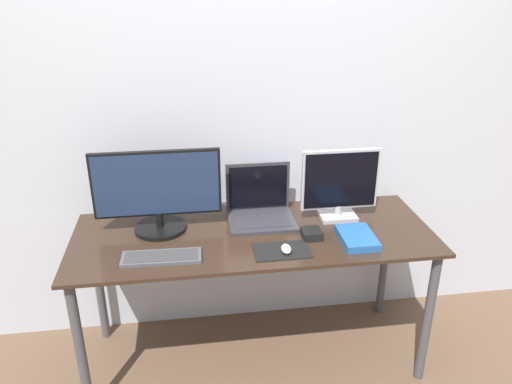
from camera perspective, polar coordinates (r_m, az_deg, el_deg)
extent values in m
cube|color=silver|center=(2.60, -1.50, 9.23)|extent=(7.00, 0.05, 2.50)
cube|color=#332319|center=(2.42, -0.26, -4.90)|extent=(1.73, 0.66, 0.02)
cylinder|color=#47474C|center=(2.44, -19.42, -16.84)|extent=(0.05, 0.05, 0.73)
cylinder|color=#47474C|center=(2.63, 19.04, -13.51)|extent=(0.05, 0.05, 0.73)
cylinder|color=#47474C|center=(2.88, -17.55, -9.73)|extent=(0.05, 0.05, 0.73)
cylinder|color=#47474C|center=(3.04, 14.51, -7.43)|extent=(0.05, 0.05, 0.73)
cylinder|color=black|center=(2.48, -10.86, -4.03)|extent=(0.25, 0.25, 0.02)
cylinder|color=black|center=(2.46, -10.94, -3.08)|extent=(0.04, 0.04, 0.07)
cube|color=black|center=(2.39, -11.28, 0.95)|extent=(0.60, 0.02, 0.32)
cube|color=#1E2D4C|center=(2.38, -11.29, 0.83)|extent=(0.58, 0.01, 0.30)
cube|color=#B2B2B7|center=(2.59, 9.31, -2.73)|extent=(0.18, 0.13, 0.02)
cylinder|color=#B2B2B7|center=(2.57, 9.36, -2.04)|extent=(0.04, 0.04, 0.05)
cube|color=#B2B2B7|center=(2.51, 9.58, 1.44)|extent=(0.39, 0.02, 0.31)
cube|color=black|center=(2.50, 9.67, 1.32)|extent=(0.37, 0.01, 0.28)
cube|color=#333338|center=(2.50, 0.65, -3.36)|extent=(0.33, 0.26, 0.02)
cube|color=#2D2D33|center=(2.48, 0.72, -3.35)|extent=(0.27, 0.14, 0.00)
cube|color=#333338|center=(2.57, 0.21, 0.68)|extent=(0.33, 0.01, 0.25)
cube|color=black|center=(2.56, 0.24, 0.59)|extent=(0.30, 0.00, 0.22)
cube|color=#4C4C51|center=(2.24, -10.74, -7.36)|extent=(0.35, 0.13, 0.02)
cube|color=#383838|center=(2.24, -10.76, -7.16)|extent=(0.32, 0.11, 0.00)
cube|color=black|center=(2.27, 2.97, -6.71)|extent=(0.25, 0.16, 0.00)
ellipsoid|color=silver|center=(2.24, 3.47, -6.51)|extent=(0.04, 0.07, 0.04)
cube|color=#235B9E|center=(2.38, 11.47, -5.14)|extent=(0.16, 0.23, 0.04)
cube|color=white|center=(2.38, 11.47, -5.14)|extent=(0.16, 0.23, 0.03)
cube|color=black|center=(2.38, 6.37, -4.76)|extent=(0.09, 0.10, 0.04)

